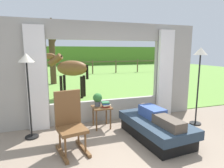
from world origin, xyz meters
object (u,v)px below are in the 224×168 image
Objects in this scene: potted_plant at (98,99)px; recliner_sofa at (155,128)px; pasture_tree at (52,54)px; reclining_person at (157,115)px; horse at (70,68)px; floor_lamp_left at (27,70)px; rocking_chair at (70,122)px; floor_lamp_right at (200,63)px; side_table at (102,110)px; book_stack at (106,104)px.

recliner_sofa is at bearing -44.59° from potted_plant.
recliner_sofa is 8.10m from pasture_tree.
horse reaches higher than reclining_person.
floor_lamp_left is (-2.49, 0.91, 0.92)m from reclining_person.
floor_lamp_left reaches higher than rocking_chair.
reclining_person is at bearing -163.05° from floor_lamp_right.
floor_lamp_left is (-1.57, -0.07, 1.02)m from side_table.
pasture_tree is at bearing 98.30° from book_stack.
floor_lamp_right is (2.32, -0.55, 1.12)m from side_table.
horse is at bearing 101.32° from recliner_sofa.
floor_lamp_right is 8.06m from pasture_tree.
side_table is at bearing 145.71° from book_stack.
floor_lamp_left is 0.52× the size of pasture_tree.
horse reaches higher than book_stack.
horse is (-0.26, 3.32, 0.45)m from potted_plant.
pasture_tree is (-0.92, 6.83, 1.26)m from side_table.
floor_lamp_right is at bearing 12.03° from reclining_person.
book_stack is 0.11× the size of floor_lamp_right.
side_table is (-0.92, 0.98, -0.10)m from reclining_person.
book_stack is 1.87m from floor_lamp_left.
floor_lamp_right is (2.23, -0.49, 0.96)m from book_stack.
potted_plant is 1.67m from floor_lamp_left.
potted_plant is at bearing 130.49° from recliner_sofa.
floor_lamp_left is at bearing -95.42° from pasture_tree.
horse is at bearing 101.15° from reclining_person.
pasture_tree is at bearing 37.42° from horse.
floor_lamp_right is (3.16, 0.32, 1.00)m from rocking_chair.
rocking_chair is 7.78m from pasture_tree.
floor_lamp_left is (-0.73, 0.80, 0.90)m from rocking_chair.
recliner_sofa is 1.01× the size of horse.
side_table is 7.01m from pasture_tree.
horse reaches higher than side_table.
pasture_tree is (-3.23, 7.38, 0.14)m from floor_lamp_right.
rocking_chair is 5.39× the size of book_stack.
potted_plant is (0.76, 0.93, 0.16)m from rocking_chair.
pasture_tree reaches higher than floor_lamp_right.
recliner_sofa is 1.97m from floor_lamp_right.
book_stack is (0.93, 0.81, 0.04)m from rocking_chair.
rocking_chair reaches higher than reclining_person.
recliner_sofa is 1.79m from rocking_chair.
side_table is 0.27× the size of floor_lamp_right.
reclining_person is 1.76m from rocking_chair.
floor_lamp_left is at bearing 156.07° from recliner_sofa.
floor_lamp_right is at bearing -14.24° from potted_plant.
book_stack is 0.12× the size of floor_lamp_left.
recliner_sofa is 1.58× the size of rocking_chair.
floor_lamp_right is at bearing -7.05° from floor_lamp_left.
book_stack is 2.48m from floor_lamp_right.
potted_plant is at bearing 165.76° from floor_lamp_right.
side_table is 1.63× the size of potted_plant.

